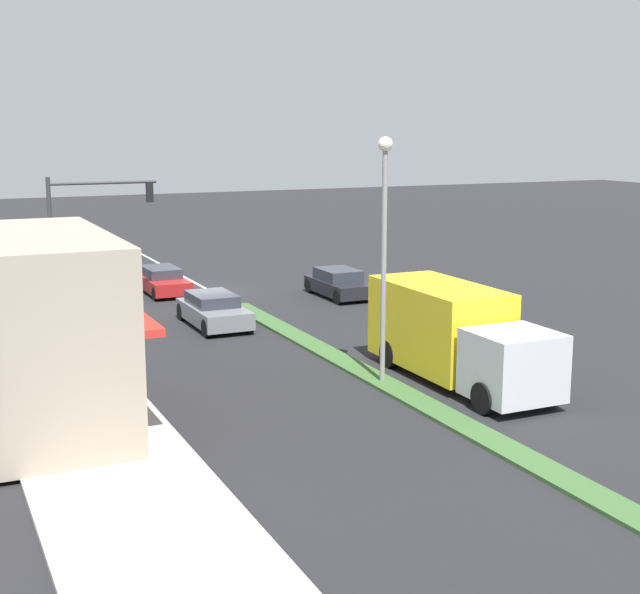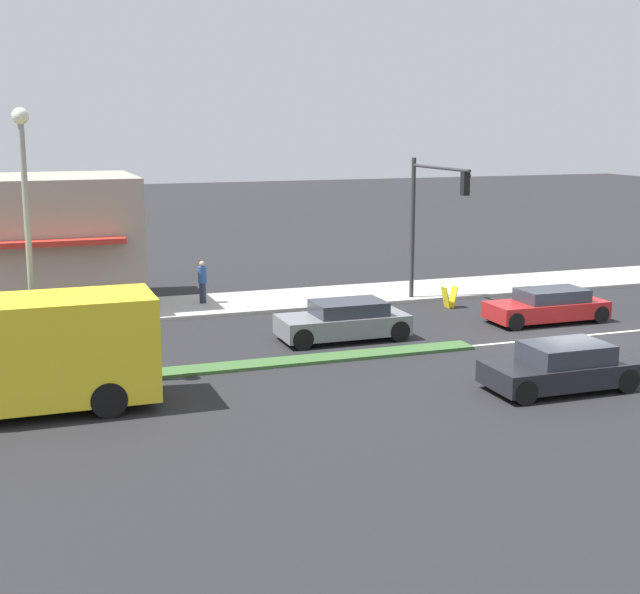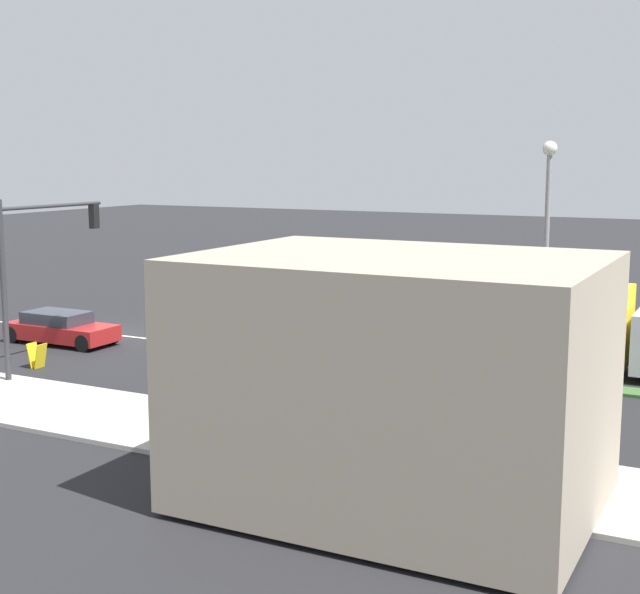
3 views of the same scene
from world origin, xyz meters
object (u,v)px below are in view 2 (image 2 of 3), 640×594
Objects in this scene: street_lamp at (26,212)px; pedestrian at (202,281)px; warning_aframe_sign at (449,297)px; delivery_truck at (12,356)px; traffic_signal_main at (429,207)px; hatchback_red at (548,306)px; suv_grey at (344,321)px; sedan_dark at (561,367)px.

pedestrian is (9.17, -6.57, -3.78)m from street_lamp.
delivery_truck is at bearing 115.90° from warning_aframe_sign.
hatchback_red is at bearing -143.89° from traffic_signal_main.
warning_aframe_sign is 0.20× the size of suv_grey.
pedestrian reaches higher than hatchback_red.
suv_grey is at bearing 120.96° from warning_aframe_sign.
warning_aframe_sign is at bearing 32.45° from hatchback_red.
traffic_signal_main is 16.05m from street_lamp.
sedan_dark is (-14.17, -6.72, -0.38)m from pedestrian.
hatchback_red is at bearing -90.00° from suv_grey.
traffic_signal_main is at bearing -51.86° from suv_grey.
street_lamp is at bearing 97.10° from hatchback_red.
street_lamp is 11.90m from pedestrian.
street_lamp is (-6.12, 14.81, 0.88)m from traffic_signal_main.
pedestrian reaches higher than warning_aframe_sign.
street_lamp reaches higher than pedestrian.
delivery_truck reaches higher than suv_grey.
pedestrian is 15.69m from sedan_dark.
suv_grey is at bearing 25.79° from sedan_dark.
pedestrian is at bearing 24.94° from suv_grey.
suv_grey reaches higher than warning_aframe_sign.
delivery_truck reaches higher than sedan_dark.
warning_aframe_sign is 0.11× the size of delivery_truck.
sedan_dark is (-2.80, -13.88, -0.85)m from delivery_truck.
delivery_truck is at bearing 118.40° from traffic_signal_main.
warning_aframe_sign is (5.61, -15.50, -4.35)m from street_lamp.
sedan_dark is (-5.00, -13.29, -4.16)m from street_lamp.
traffic_signal_main is 3.37× the size of pedestrian.
delivery_truck is at bearing 78.59° from sedan_dark.
traffic_signal_main is 11.70m from sedan_dark.
hatchback_red is 8.43m from sedan_dark.
street_lamp is 0.98× the size of delivery_truck.
street_lamp is 18.30m from hatchback_red.
pedestrian is at bearing 57.87° from hatchback_red.
warning_aframe_sign is 0.19× the size of hatchback_red.
sedan_dark is at bearing 148.68° from hatchback_red.
pedestrian reaches higher than sedan_dark.
street_lamp is 8.80× the size of warning_aframe_sign.
street_lamp is at bearing 109.90° from warning_aframe_sign.
hatchback_red is (-6.97, -11.10, -0.41)m from pedestrian.
delivery_truck is 14.18m from sedan_dark.
hatchback_red is at bearing -147.55° from warning_aframe_sign.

